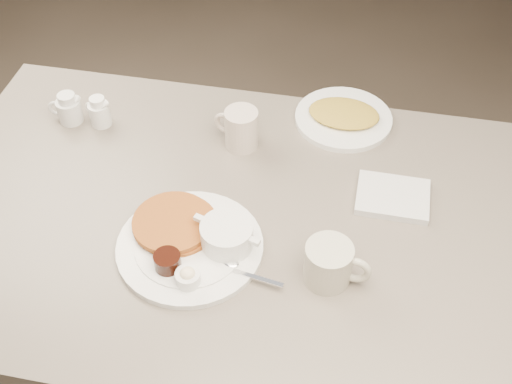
% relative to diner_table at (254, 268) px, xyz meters
% --- Properties ---
extents(diner_table, '(1.50, 0.90, 0.75)m').
position_rel_diner_table_xyz_m(diner_table, '(0.00, 0.00, 0.00)').
color(diner_table, slate).
rests_on(diner_table, ground).
extents(main_plate, '(0.40, 0.39, 0.07)m').
position_rel_diner_table_xyz_m(main_plate, '(-0.11, -0.10, 0.19)').
color(main_plate, white).
rests_on(main_plate, diner_table).
extents(coffee_mug_near, '(0.14, 0.11, 0.09)m').
position_rel_diner_table_xyz_m(coffee_mug_near, '(0.18, -0.12, 0.22)').
color(coffee_mug_near, beige).
rests_on(coffee_mug_near, diner_table).
extents(napkin, '(0.16, 0.13, 0.02)m').
position_rel_diner_table_xyz_m(napkin, '(0.29, 0.12, 0.18)').
color(napkin, silver).
rests_on(napkin, diner_table).
extents(coffee_mug_far, '(0.12, 0.10, 0.10)m').
position_rel_diner_table_xyz_m(coffee_mug_far, '(-0.08, 0.24, 0.22)').
color(coffee_mug_far, beige).
rests_on(coffee_mug_far, diner_table).
extents(creamer_left, '(0.09, 0.08, 0.08)m').
position_rel_diner_table_xyz_m(creamer_left, '(-0.52, 0.24, 0.21)').
color(creamer_left, silver).
rests_on(creamer_left, diner_table).
extents(creamer_right, '(0.08, 0.06, 0.08)m').
position_rel_diner_table_xyz_m(creamer_right, '(-0.44, 0.25, 0.21)').
color(creamer_right, white).
rests_on(creamer_right, diner_table).
extents(hash_plate, '(0.26, 0.26, 0.04)m').
position_rel_diner_table_xyz_m(hash_plate, '(0.16, 0.38, 0.18)').
color(hash_plate, white).
rests_on(hash_plate, diner_table).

